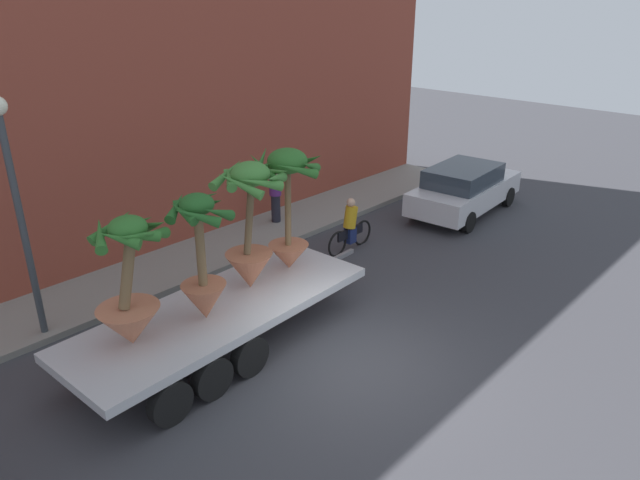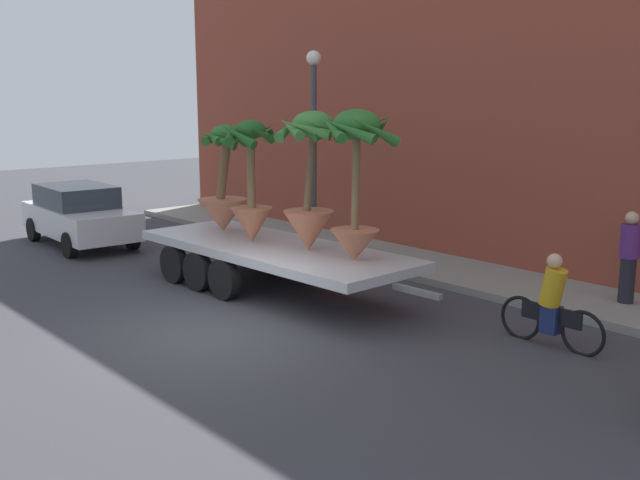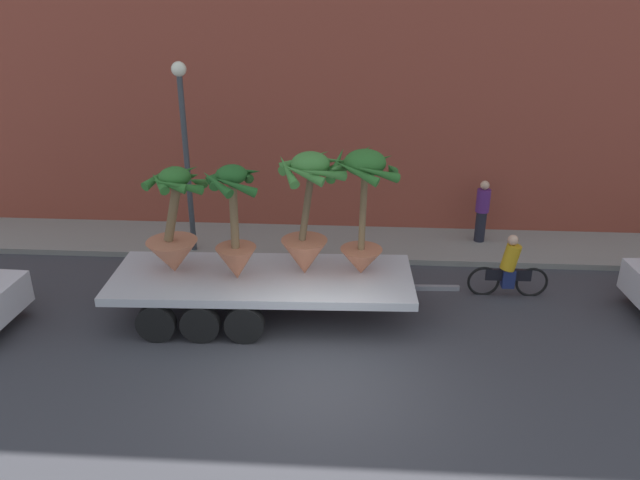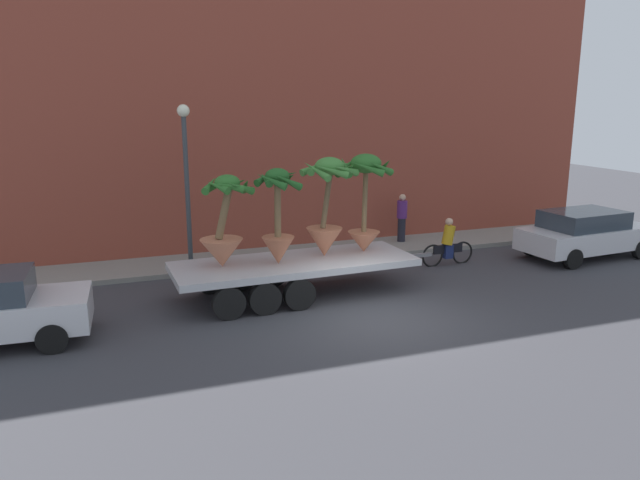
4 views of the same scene
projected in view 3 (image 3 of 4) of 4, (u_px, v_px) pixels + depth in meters
ground_plane at (320, 380)px, 11.51m from camera, size 60.00×60.00×0.00m
sidewalk at (334, 243)px, 17.06m from camera, size 24.00×2.20×0.15m
building_facade at (339, 49)px, 16.66m from camera, size 24.00×1.20×9.98m
flatbed_trailer at (250, 284)px, 13.35m from camera, size 7.42×2.50×0.98m
potted_palm_rear at (307, 218)px, 12.84m from camera, size 1.49×1.56×2.67m
potted_palm_middle at (363, 207)px, 12.75m from camera, size 1.56×1.63×2.71m
potted_palm_front at (174, 232)px, 13.06m from camera, size 1.41×1.34×2.33m
potted_palm_extra at (235, 230)px, 12.69m from camera, size 1.25×1.30×2.47m
cyclist at (509, 269)px, 14.24m from camera, size 1.84×0.35×1.54m
pedestrian_near_gate at (482, 210)px, 16.68m from camera, size 0.36×0.36×1.71m
street_lamp at (184, 135)px, 15.29m from camera, size 0.36×0.36×4.83m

